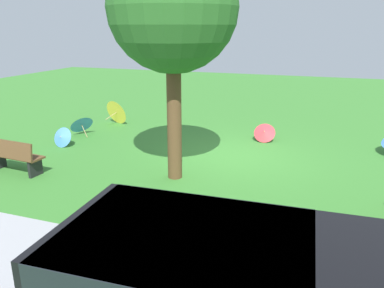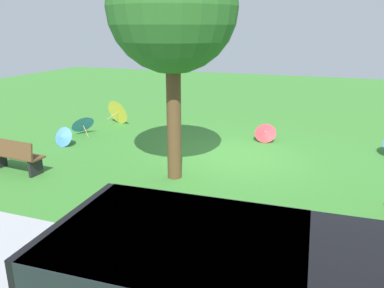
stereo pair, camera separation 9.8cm
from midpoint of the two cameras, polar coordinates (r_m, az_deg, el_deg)
The scene contains 7 objects.
ground at distance 11.00m, azimuth 6.38°, elevation -1.97°, with size 40.00×40.00×0.00m, color #387A2D.
park_bench at distance 10.66m, azimuth -24.90°, elevation -1.52°, with size 1.63×0.61×0.90m.
shade_tree at distance 8.84m, azimuth -2.62°, elevation 19.56°, with size 2.90×2.90×5.45m.
parasol_blue_0 at distance 13.66m, azimuth -15.92°, elevation 3.06°, with size 0.96×1.01×0.77m.
parasol_blue_2 at distance 12.49m, azimuth -18.57°, elevation 1.03°, with size 0.66×0.57×0.62m.
parasol_yellow_0 at distance 14.91m, azimuth -10.62°, elevation 4.86°, with size 1.05×0.99×0.97m.
parasol_red_0 at distance 12.55m, azimuth 11.12°, elevation 1.72°, with size 0.71×0.64×0.61m.
Camera 2 is at (-2.42, 10.11, 3.59)m, focal length 35.68 mm.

